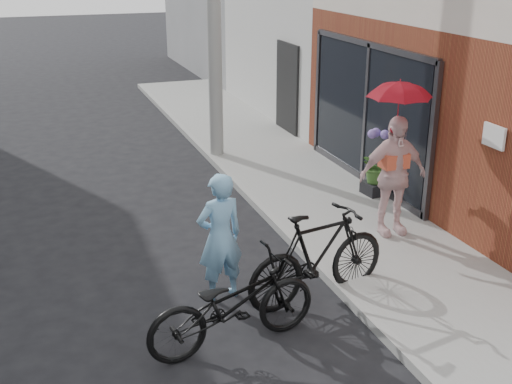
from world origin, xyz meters
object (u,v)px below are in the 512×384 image
bike_left (233,304)px  bike_right (318,256)px  kimono_woman (393,176)px  planter (375,188)px  officer (220,237)px

bike_left → bike_right: 1.43m
bike_right → kimono_woman: bearing=-65.5°
kimono_woman → bike_right: bearing=-141.7°
bike_left → planter: bike_left is taller
kimono_woman → planter: bearing=70.4°
officer → bike_left: bearing=71.2°
kimono_woman → planter: kimono_woman is taller
bike_left → kimono_woman: kimono_woman is taller
bike_left → officer: bearing=-17.7°
officer → kimono_woman: size_ratio=0.92×
bike_left → planter: 4.99m
officer → bike_right: bearing=148.6°
bike_left → kimono_woman: (3.06, 1.84, 0.50)m
officer → bike_left: officer is taller
bike_right → kimono_woman: kimono_woman is taller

